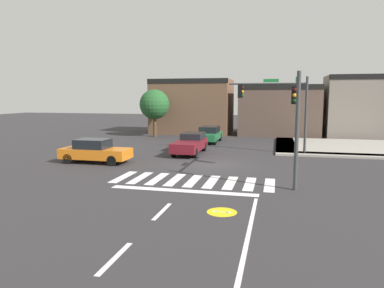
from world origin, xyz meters
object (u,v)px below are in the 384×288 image
object	(u,v)px
traffic_signal_northeast	(276,101)
car_maroon	(190,143)
traffic_signal_southeast	(296,108)
car_orange	(95,151)
car_green	(209,134)
roadside_tree	(154,105)

from	to	relation	value
traffic_signal_northeast	car_maroon	world-z (taller)	traffic_signal_northeast
traffic_signal_southeast	car_orange	xyz separation A→B (m)	(-12.21, 2.27, -2.93)
car_green	car_maroon	distance (m)	6.79
traffic_signal_northeast	car_green	size ratio (longest dim) A/B	1.29
roadside_tree	traffic_signal_northeast	bearing A→B (deg)	-34.56
car_orange	roadside_tree	distance (m)	15.34
car_maroon	car_orange	xyz separation A→B (m)	(-5.08, -5.04, 0.01)
car_green	roadside_tree	distance (m)	7.67
traffic_signal_northeast	traffic_signal_southeast	xyz separation A→B (m)	(1.02, -8.78, -0.23)
traffic_signal_southeast	car_orange	bearing A→B (deg)	79.49
traffic_signal_northeast	car_maroon	size ratio (longest dim) A/B	1.20
traffic_signal_northeast	roadside_tree	bearing A→B (deg)	-34.56
car_maroon	roadside_tree	size ratio (longest dim) A/B	0.96
traffic_signal_northeast	car_green	distance (m)	8.58
car_green	car_orange	bearing A→B (deg)	-23.85
roadside_tree	traffic_signal_southeast	bearing A→B (deg)	-52.23
car_green	car_orange	xyz separation A→B (m)	(-5.23, -11.83, -0.01)
car_orange	car_maroon	bearing A→B (deg)	-135.23
car_maroon	car_orange	distance (m)	7.16
car_maroon	roadside_tree	distance (m)	12.12
traffic_signal_southeast	car_green	xyz separation A→B (m)	(-6.98, 14.09, -2.93)
car_green	car_orange	size ratio (longest dim) A/B	1.00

